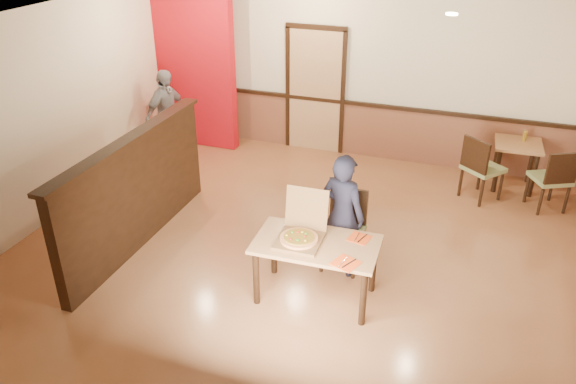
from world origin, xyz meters
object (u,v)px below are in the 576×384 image
diner (342,215)px  passerby (167,115)px  diner_chair (345,226)px  side_table (517,154)px  side_chair_right (553,178)px  pizza_box (300,235)px  side_chair_left (480,166)px  condiment (525,136)px  main_table (316,251)px

diner → passerby: 4.21m
diner → passerby: passerby is taller
diner_chair → side_table: diner_chair is taller
side_chair_right → pizza_box: (-2.72, -2.99, 0.26)m
diner_chair → side_chair_left: bearing=58.6°
diner_chair → side_chair_right: size_ratio=1.01×
diner_chair → side_chair_right: (2.41, 2.24, -0.01)m
diner → passerby: bearing=-14.7°
condiment → side_chair_left: bearing=-127.9°
passerby → condiment: (5.58, 0.91, 0.04)m
side_table → diner_chair: bearing=-124.0°
side_table → pizza_box: size_ratio=1.26×
side_chair_left → condiment: 0.96m
main_table → diner_chair: (0.13, 0.74, -0.08)m
pizza_box → diner_chair: bearing=66.4°
side_chair_left → passerby: bearing=41.6°
pizza_box → side_table: bearing=56.9°
diner_chair → side_chair_left: size_ratio=0.98×
side_chair_left → side_chair_right: side_chair_left is taller
diner_chair → diner: 0.28m
passerby → side_table: bearing=-67.9°
main_table → condiment: size_ratio=8.62×
side_table → diner: (-1.93, -3.01, 0.20)m
diner → pizza_box: size_ratio=2.63×
pizza_box → condiment: bearing=56.9°
side_chair_left → passerby: size_ratio=0.64×
side_chair_right → side_table: side_chair_right is taller
pizza_box → side_chair_left: bearing=58.5°
diner_chair → side_table: size_ratio=1.32×
side_chair_left → main_table: bearing=102.0°
diner_chair → pizza_box: bearing=-111.3°
side_chair_right → pizza_box: bearing=20.9°
pizza_box → condiment: pizza_box is taller
diner_chair → main_table: bearing=-98.7°
diner → main_table: bearing=94.7°
side_chair_right → diner: size_ratio=0.63×
side_chair_right → side_table: size_ratio=1.30×
side_chair_right → diner: diner is taller
diner → condiment: 3.71m
main_table → diner_chair: 0.76m
side_chair_left → diner: bearing=98.7°
diner_chair → passerby: passerby is taller
diner → side_table: bearing=-105.6°
side_chair_left → condiment: bearing=-88.4°
side_chair_left → diner: 2.80m
side_chair_right → condiment: bearing=-87.4°
diner → pizza_box: (-0.31, -0.60, 0.02)m
main_table → side_chair_left: bearing=60.4°
diner → diner_chair: bearing=-72.4°
diner_chair → pizza_box: 0.85m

